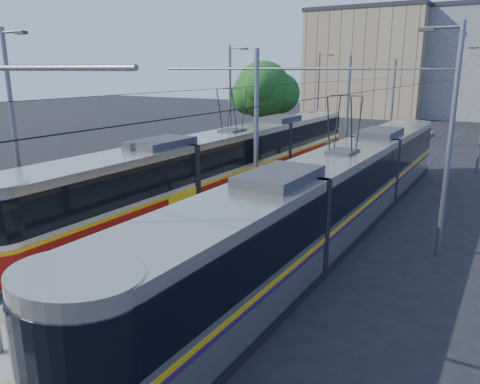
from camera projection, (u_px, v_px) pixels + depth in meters
The scene contains 12 objects.
ground at pixel (126, 294), 13.94m from camera, with size 160.00×160.00×0.00m, color black.
platform at pixel (328, 178), 28.04m from camera, with size 4.00×50.00×0.30m, color gray.
tactile_strip_left at pixel (305, 173), 28.71m from camera, with size 0.70×50.00×0.01m, color gray.
tactile_strip_right at pixel (352, 178), 27.28m from camera, with size 0.70×50.00×0.01m, color gray.
rails at pixel (328, 180), 28.07m from camera, with size 8.71×70.00×0.03m.
tram_left at pixel (232, 161), 25.18m from camera, with size 2.43×28.97×5.50m.
tram_right at pixel (340, 188), 18.77m from camera, with size 2.43×28.22×5.50m.
catenary at pixel (313, 108), 24.56m from camera, with size 9.20×70.00×7.00m.
street_lamps at pixel (353, 106), 30.34m from camera, with size 15.18×38.22×8.00m.
shelter at pixel (330, 159), 27.28m from camera, with size 0.80×1.06×2.08m.
tree at pixel (267, 91), 36.70m from camera, with size 4.92×4.55×7.14m.
building_left at pixel (370, 63), 66.91m from camera, with size 16.32×12.24×14.64m.
Camera 1 is at (9.41, -9.19, 6.48)m, focal length 35.00 mm.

